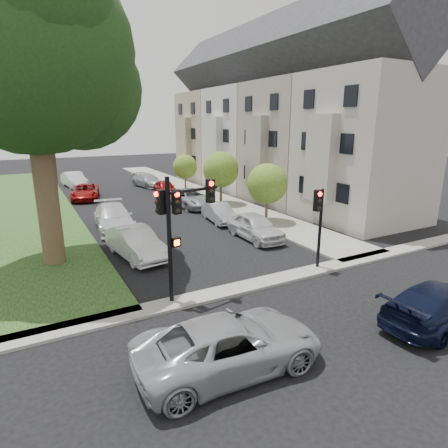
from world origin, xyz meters
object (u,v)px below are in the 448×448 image
car_parked_2 (191,198)px  car_parked_5 (136,243)px  small_tree_c (185,167)px  car_parked_9 (74,180)px  small_tree_b (221,170)px  car_cross_near (230,344)px  small_tree_a (267,184)px  traffic_signal_main (178,217)px  car_cross_far (441,304)px  car_parked_6 (114,218)px  eucalyptus (27,51)px  car_parked_8 (85,192)px  car_parked_1 (219,213)px  car_parked_3 (165,188)px  traffic_signal_secondary (319,214)px  car_parked_0 (255,227)px  car_parked_4 (148,180)px

car_parked_2 → car_parked_5: (-7.28, -9.58, 0.04)m
small_tree_c → car_parked_9: small_tree_c is taller
small_tree_b → car_cross_near: size_ratio=0.82×
small_tree_a → traffic_signal_main: 12.58m
car_cross_far → car_parked_6: (-7.22, 17.27, 0.07)m
eucalyptus → car_parked_9: 25.38m
car_parked_5 → car_parked_8: (0.11, 16.95, -0.09)m
car_parked_1 → car_parked_2: car_parked_2 is taller
eucalyptus → car_parked_3: (11.12, 14.83, -8.99)m
traffic_signal_secondary → car_parked_0: 5.72m
small_tree_c → car_parked_5: (-9.79, -16.80, -1.65)m
car_cross_far → eucalyptus: bearing=38.9°
car_cross_far → car_parked_9: (-7.25, 35.89, 0.08)m
small_tree_b → car_parked_1: size_ratio=1.13×
small_tree_b → car_parked_2: (-2.51, 0.45, -2.23)m
car_cross_near → car_parked_1: bearing=-24.0°
small_tree_c → car_parked_2: bearing=-109.2°
traffic_signal_main → car_parked_4: 27.44m
car_parked_8 → car_parked_9: size_ratio=1.02×
car_parked_0 → car_parked_3: (0.17, 16.06, -0.09)m
small_tree_a → car_parked_0: bearing=-134.4°
traffic_signal_main → car_cross_far: traffic_signal_main is taller
car_parked_6 → car_parked_4: bearing=70.4°
car_parked_0 → car_parked_8: car_parked_0 is taller
small_tree_b → car_parked_4: small_tree_b is taller
traffic_signal_secondary → car_parked_2: size_ratio=0.73×
car_parked_4 → car_parked_6: car_parked_6 is taller
car_parked_0 → car_parked_1: (-0.03, 4.57, -0.11)m
traffic_signal_secondary → car_parked_6: (-6.82, 11.45, -1.89)m
small_tree_a → car_parked_1: bearing=146.0°
car_parked_9 → small_tree_c: bearing=-46.1°
small_tree_b → car_cross_near: bearing=-117.3°
traffic_signal_main → car_parked_2: size_ratio=0.93×
car_cross_near → car_parked_3: (7.44, 25.92, -0.08)m
traffic_signal_main → car_parked_9: traffic_signal_main is taller
eucalyptus → car_parked_8: 18.78m
car_parked_9 → car_parked_2: bearing=-72.2°
eucalyptus → car_cross_far: bearing=-47.9°
car_parked_1 → car_parked_3: 11.50m
car_parked_4 → car_parked_8: bearing=-162.8°
car_parked_0 → small_tree_b: bearing=75.1°
car_parked_1 → car_parked_2: 5.32m
eucalyptus → car_cross_near: 14.70m
traffic_signal_main → car_parked_2: bearing=65.0°
car_cross_far → small_tree_a: bearing=-13.0°
car_parked_6 → car_cross_near: bearing=-85.9°
eucalyptus → car_cross_near: (3.68, -11.10, -8.91)m
eucalyptus → car_parked_0: size_ratio=3.16×
small_tree_b → car_parked_9: size_ratio=0.92×
car_cross_far → car_parked_2: 21.09m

